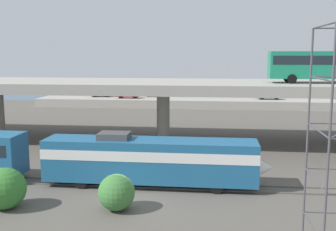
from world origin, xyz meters
The scene contains 17 objects.
ground_plane centered at (0.00, 0.00, 0.00)m, with size 260.00×260.00×0.00m, color #565149.
rail_strip_near centered at (0.00, 3.26, 0.06)m, with size 110.00×0.12×0.12m, color #59544C.
rail_strip_far centered at (0.00, 4.74, 0.06)m, with size 110.00×0.12×0.12m, color #59544C.
train_locomotive centered at (1.82, 4.00, 2.19)m, with size 17.64×3.04×4.18m.
highway_overpass centered at (0.00, 20.00, 6.41)m, with size 96.00×12.56×7.14m.
transit_bus_on_overpass centered at (17.77, 19.07, 9.20)m, with size 12.00×2.68×3.40m.
pier_parking_lot centered at (0.00, 55.00, 0.81)m, with size 58.11×12.10×1.62m, color #9E998E.
parked_car_0 centered at (-6.22, 55.72, 2.39)m, with size 4.19×1.95×1.50m.
parked_car_1 centered at (16.39, 53.50, 2.39)m, with size 4.44×1.86×1.50m.
parked_car_2 centered at (-11.11, 52.52, 2.39)m, with size 4.60×1.89×1.50m.
parked_car_3 centered at (10.71, 56.84, 2.39)m, with size 4.04×1.92×1.50m.
parked_car_4 centered at (-0.20, 57.67, 2.39)m, with size 4.28×1.85×1.50m.
parked_car_5 centered at (-17.26, 54.50, 2.39)m, with size 4.21×1.92×1.50m.
parked_car_6 centered at (15.70, 56.61, 2.39)m, with size 4.21×1.94×1.50m.
harbor_water centered at (0.00, 78.00, 0.00)m, with size 140.00×36.00×0.01m, color #2D5170.
shrub_left centered at (-7.82, -1.83, 1.39)m, with size 2.77×2.77×2.77m, color #32732D.
shrub_right centered at (-0.40, -1.28, 1.22)m, with size 2.44×2.44×2.44m, color #3C7537.
Camera 1 is at (5.89, -26.24, 10.18)m, focal length 43.26 mm.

